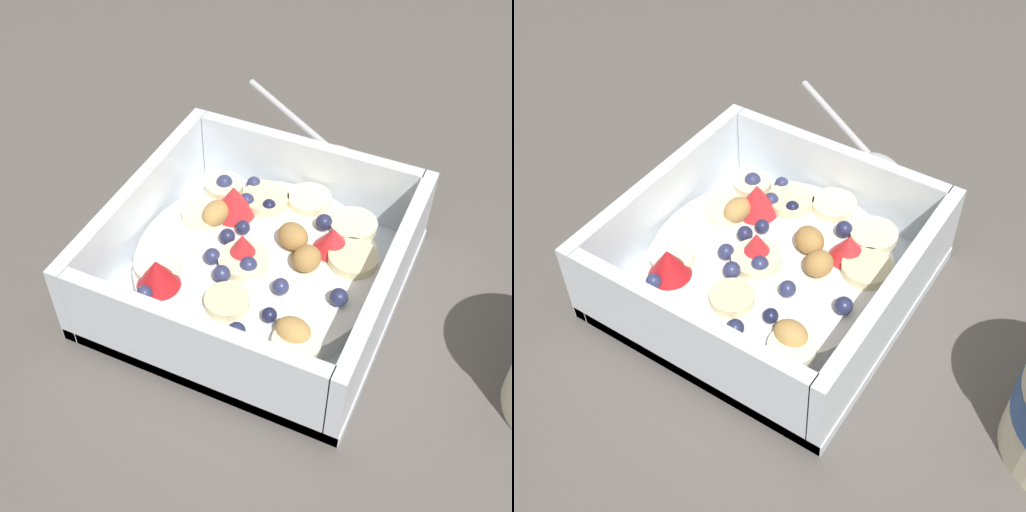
% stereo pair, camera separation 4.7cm
% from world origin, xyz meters
% --- Properties ---
extents(ground_plane, '(2.40, 2.40, 0.00)m').
position_xyz_m(ground_plane, '(0.00, 0.00, 0.00)').
color(ground_plane, '#56514C').
extents(fruit_bowl, '(0.19, 0.19, 0.06)m').
position_xyz_m(fruit_bowl, '(0.01, -0.00, 0.02)').
color(fruit_bowl, white).
rests_on(fruit_bowl, ground).
extents(spoon, '(0.11, 0.16, 0.01)m').
position_xyz_m(spoon, '(-0.17, -0.02, 0.00)').
color(spoon, silver).
rests_on(spoon, ground).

